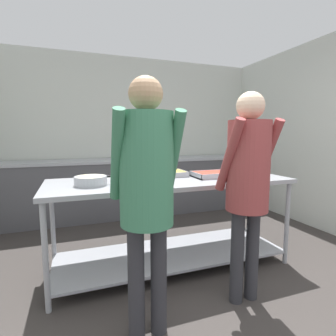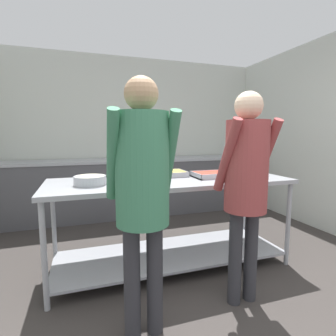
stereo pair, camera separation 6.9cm
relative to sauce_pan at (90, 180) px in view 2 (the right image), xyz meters
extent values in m
cube|color=silver|center=(0.85, 2.29, 0.39)|extent=(4.61, 0.06, 2.65)
cube|color=silver|center=(3.12, 0.57, 0.39)|extent=(0.06, 3.56, 2.65)
cube|color=#4C4C51|center=(0.85, 1.92, -0.49)|extent=(4.45, 0.62, 0.89)
cube|color=#9EA0A8|center=(0.85, 1.92, -0.02)|extent=(4.45, 0.65, 0.04)
cube|color=black|center=(1.58, 1.92, -0.01)|extent=(0.53, 0.40, 0.02)
cube|color=#9EA0A8|center=(0.77, 0.06, -0.06)|extent=(2.36, 0.84, 0.04)
cube|color=#9EA0A8|center=(0.77, 0.06, -0.82)|extent=(2.28, 0.76, 0.02)
cylinder|color=#9EA0A8|center=(-0.36, -0.31, -0.51)|extent=(0.04, 0.04, 0.85)
cylinder|color=#9EA0A8|center=(1.90, -0.31, -0.51)|extent=(0.04, 0.04, 0.85)
cylinder|color=#9EA0A8|center=(-0.36, 0.43, -0.51)|extent=(0.04, 0.04, 0.85)
cylinder|color=#9EA0A8|center=(1.90, 0.43, -0.51)|extent=(0.04, 0.04, 0.85)
cylinder|color=#9EA0A8|center=(0.00, 0.00, 0.00)|extent=(0.28, 0.28, 0.08)
cylinder|color=beige|center=(0.00, 0.00, 0.03)|extent=(0.24, 0.24, 0.01)
cylinder|color=black|center=(0.21, 0.00, 0.03)|extent=(0.14, 0.02, 0.02)
cylinder|color=white|center=(0.37, 0.25, -0.04)|extent=(0.25, 0.25, 0.01)
cylinder|color=white|center=(0.37, 0.25, -0.03)|extent=(0.25, 0.25, 0.01)
cylinder|color=white|center=(0.37, 0.25, -0.01)|extent=(0.24, 0.24, 0.01)
cube|color=#9EA0A8|center=(0.76, 0.26, -0.04)|extent=(0.46, 0.31, 0.01)
cube|color=gold|center=(0.76, 0.26, -0.01)|extent=(0.44, 0.28, 0.04)
cube|color=#9EA0A8|center=(0.76, 0.11, -0.02)|extent=(0.46, 0.01, 0.05)
cube|color=#9EA0A8|center=(0.76, 0.41, -0.02)|extent=(0.46, 0.01, 0.05)
cube|color=#9EA0A8|center=(0.53, 0.26, -0.02)|extent=(0.01, 0.31, 0.05)
cube|color=#9EA0A8|center=(0.98, 0.26, -0.02)|extent=(0.01, 0.31, 0.05)
cube|color=#9EA0A8|center=(1.26, 0.04, -0.04)|extent=(0.47, 0.30, 0.01)
cube|color=#B23D2D|center=(1.26, 0.04, -0.01)|extent=(0.45, 0.27, 0.04)
cube|color=#9EA0A8|center=(1.26, -0.10, -0.02)|extent=(0.47, 0.01, 0.05)
cube|color=#9EA0A8|center=(1.26, 0.19, -0.02)|extent=(0.47, 0.01, 0.05)
cube|color=#9EA0A8|center=(1.03, 0.04, -0.02)|extent=(0.01, 0.30, 0.05)
cube|color=#9EA0A8|center=(1.49, 0.04, -0.02)|extent=(0.01, 0.30, 0.05)
cylinder|color=#3D668C|center=(1.64, 0.09, -0.01)|extent=(0.22, 0.22, 0.06)
sphere|color=#2D702D|center=(1.68, 0.08, 0.03)|extent=(0.07, 0.07, 0.07)
sphere|color=#2D702D|center=(1.66, 0.12, 0.03)|extent=(0.05, 0.05, 0.05)
sphere|color=#2D702D|center=(1.61, 0.11, 0.03)|extent=(0.05, 0.05, 0.05)
sphere|color=#2D702D|center=(1.63, 0.08, 0.03)|extent=(0.06, 0.06, 0.06)
sphere|color=#2D702D|center=(1.65, 0.07, 0.03)|extent=(0.06, 0.06, 0.06)
cylinder|color=#2D2D33|center=(1.05, -0.68, -0.56)|extent=(0.10, 0.10, 0.75)
cylinder|color=#2D2D33|center=(1.19, -0.68, -0.56)|extent=(0.10, 0.10, 0.75)
cylinder|color=#993D3D|center=(0.95, -0.68, 0.24)|extent=(0.07, 0.31, 0.56)
cylinder|color=#993D3D|center=(1.29, -0.68, 0.24)|extent=(0.07, 0.31, 0.56)
cylinder|color=#993D3D|center=(1.12, -0.68, 0.16)|extent=(0.32, 0.32, 0.69)
sphere|color=beige|center=(1.12, -0.68, 0.61)|extent=(0.21, 0.21, 0.21)
cylinder|color=#2D2D33|center=(0.22, -0.77, -0.55)|extent=(0.11, 0.11, 0.76)
cylinder|color=#2D2D33|center=(0.37, -0.78, -0.55)|extent=(0.11, 0.11, 0.76)
cylinder|color=#3D7F5B|center=(0.11, -0.77, 0.26)|extent=(0.08, 0.32, 0.57)
cylinder|color=#3D7F5B|center=(0.47, -0.78, 0.26)|extent=(0.08, 0.32, 0.57)
cylinder|color=#3D7F5B|center=(0.29, -0.77, 0.18)|extent=(0.34, 0.34, 0.71)
sphere|color=tan|center=(0.29, -0.77, 0.64)|extent=(0.21, 0.21, 0.21)
cylinder|color=#23602D|center=(1.14, 1.88, 0.10)|extent=(0.08, 0.08, 0.21)
cone|color=#23602D|center=(1.14, 1.88, 0.25)|extent=(0.07, 0.07, 0.08)
cylinder|color=black|center=(1.14, 1.88, 0.30)|extent=(0.03, 0.03, 0.02)
camera|label=1|loc=(-0.13, -2.34, 0.39)|focal=28.00mm
camera|label=2|loc=(-0.06, -2.36, 0.39)|focal=28.00mm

